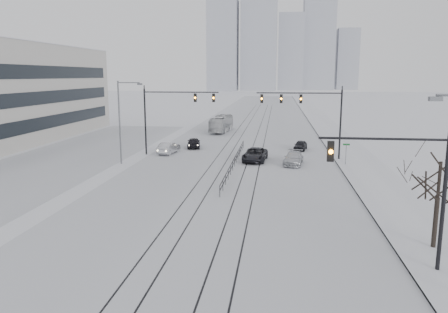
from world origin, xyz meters
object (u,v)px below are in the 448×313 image
at_px(bare_tree, 440,171).
at_px(sedan_sb_outer, 169,148).
at_px(sedan_nb_far, 300,145).
at_px(sedan_nb_front, 255,155).
at_px(sedan_nb_right, 293,158).
at_px(sedan_sb_inner, 194,143).
at_px(box_truck, 221,124).
at_px(traffic_mast_near, 410,182).

xyz_separation_m(bare_tree, sedan_sb_outer, (-22.08, 27.76, -3.78)).
bearing_deg(sedan_nb_far, sedan_sb_outer, -152.70).
xyz_separation_m(sedan_nb_front, sedan_nb_right, (4.24, -1.37, -0.05)).
bearing_deg(bare_tree, sedan_sb_inner, 121.44).
height_order(sedan_nb_far, box_truck, box_truck).
distance_m(bare_tree, sedan_nb_right, 24.20).
bearing_deg(sedan_nb_far, traffic_mast_near, -73.28).
relative_size(sedan_sb_inner, sedan_sb_outer, 0.96).
height_order(traffic_mast_near, sedan_sb_inner, traffic_mast_near).
xyz_separation_m(sedan_sb_outer, box_truck, (3.80, 21.84, 0.66)).
height_order(traffic_mast_near, bare_tree, traffic_mast_near).
distance_m(sedan_nb_front, box_truck, 26.34).
relative_size(sedan_sb_inner, box_truck, 0.42).
relative_size(bare_tree, sedan_nb_far, 1.71).
bearing_deg(box_truck, bare_tree, 114.54).
bearing_deg(traffic_mast_near, box_truck, 106.78).
xyz_separation_m(sedan_nb_front, sedan_nb_far, (5.47, 8.19, -0.13)).
bearing_deg(sedan_sb_inner, bare_tree, 111.72).
bearing_deg(bare_tree, sedan_nb_far, 100.01).
distance_m(bare_tree, sedan_nb_front, 26.96).
distance_m(bare_tree, box_truck, 52.95).
bearing_deg(sedan_nb_front, sedan_sb_outer, 167.23).
distance_m(sedan_nb_right, box_truck, 29.04).
xyz_separation_m(bare_tree, sedan_nb_right, (-6.96, 22.87, -3.81)).
relative_size(sedan_sb_inner, sedan_nb_right, 0.88).
height_order(traffic_mast_near, box_truck, traffic_mast_near).
xyz_separation_m(traffic_mast_near, sedan_nb_front, (-8.79, 27.24, -3.83)).
bearing_deg(sedan_sb_inner, sedan_nb_front, 126.81).
bearing_deg(sedan_sb_outer, sedan_sb_inner, -107.69).
height_order(traffic_mast_near, sedan_nb_front, traffic_mast_near).
relative_size(traffic_mast_near, sedan_nb_front, 1.33).
height_order(sedan_sb_inner, box_truck, box_truck).
bearing_deg(sedan_nb_front, sedan_nb_far, 61.43).
bearing_deg(box_truck, sedan_sb_inner, 89.23).
relative_size(bare_tree, sedan_nb_right, 1.30).
relative_size(sedan_sb_outer, box_truck, 0.44).
relative_size(bare_tree, sedan_sb_inner, 1.48).
height_order(traffic_mast_near, sedan_nb_right, traffic_mast_near).
bearing_deg(traffic_mast_near, bare_tree, 51.24).
xyz_separation_m(sedan_sb_outer, sedan_nb_right, (15.13, -4.90, -0.03)).
xyz_separation_m(traffic_mast_near, sedan_nb_right, (-4.54, 25.87, -3.88)).
distance_m(traffic_mast_near, sedan_nb_right, 26.55).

